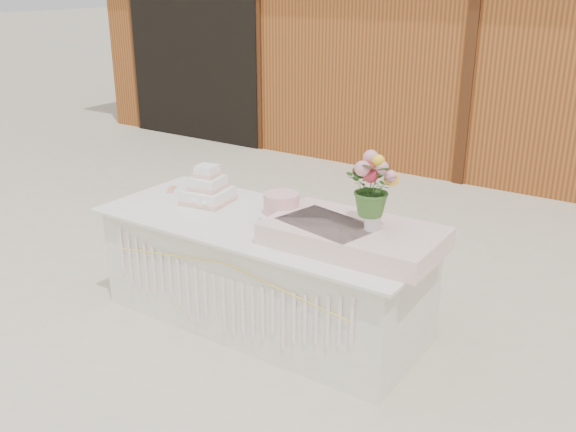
{
  "coord_description": "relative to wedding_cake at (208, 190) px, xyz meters",
  "views": [
    {
      "loc": [
        2.44,
        -3.32,
        2.36
      ],
      "look_at": [
        0.0,
        0.3,
        0.72
      ],
      "focal_mm": 40.0,
      "sensor_mm": 36.0,
      "label": 1
    }
  ],
  "objects": [
    {
      "name": "ground",
      "position": [
        0.58,
        -0.1,
        -0.87
      ],
      "size": [
        80.0,
        80.0,
        0.0
      ],
      "primitive_type": "plane",
      "color": "beige",
      "rests_on": "ground"
    },
    {
      "name": "flower_vase",
      "position": [
        1.42,
        -0.11,
        0.11
      ],
      "size": [
        0.1,
        0.1,
        0.14
      ],
      "primitive_type": "cylinder",
      "color": "silver",
      "rests_on": "satin_runner"
    },
    {
      "name": "cake_table",
      "position": [
        0.58,
        -0.1,
        -0.48
      ],
      "size": [
        2.4,
        1.0,
        0.77
      ],
      "color": "white",
      "rests_on": "ground"
    },
    {
      "name": "satin_runner",
      "position": [
        1.3,
        -0.12,
        -0.03
      ],
      "size": [
        1.1,
        0.65,
        0.14
      ],
      "primitive_type": "cube",
      "rotation": [
        0.0,
        0.0,
        0.02
      ],
      "color": "#FFD3CD",
      "rests_on": "cake_table"
    },
    {
      "name": "loose_flowers",
      "position": [
        -0.43,
        -0.02,
        -0.09
      ],
      "size": [
        0.18,
        0.31,
        0.02
      ],
      "primitive_type": null,
      "rotation": [
        0.0,
        0.0,
        -0.19
      ],
      "color": "pink",
      "rests_on": "cake_table"
    },
    {
      "name": "wedding_cake",
      "position": [
        0.0,
        0.0,
        0.0
      ],
      "size": [
        0.36,
        0.36,
        0.29
      ],
      "rotation": [
        0.0,
        0.0,
        0.15
      ],
      "color": "white",
      "rests_on": "cake_table"
    },
    {
      "name": "barn",
      "position": [
        0.57,
        5.9,
        0.81
      ],
      "size": [
        12.6,
        4.6,
        3.3
      ],
      "color": "#95541F",
      "rests_on": "ground"
    },
    {
      "name": "bouquet",
      "position": [
        1.42,
        -0.11,
        0.35
      ],
      "size": [
        0.34,
        0.3,
        0.35
      ],
      "primitive_type": "imported",
      "rotation": [
        0.0,
        0.0,
        0.07
      ],
      "color": "#366126",
      "rests_on": "flower_vase"
    },
    {
      "name": "pink_cake_stand",
      "position": [
        0.71,
        -0.07,
        0.03
      ],
      "size": [
        0.31,
        0.31,
        0.22
      ],
      "color": "white",
      "rests_on": "cake_table"
    }
  ]
}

